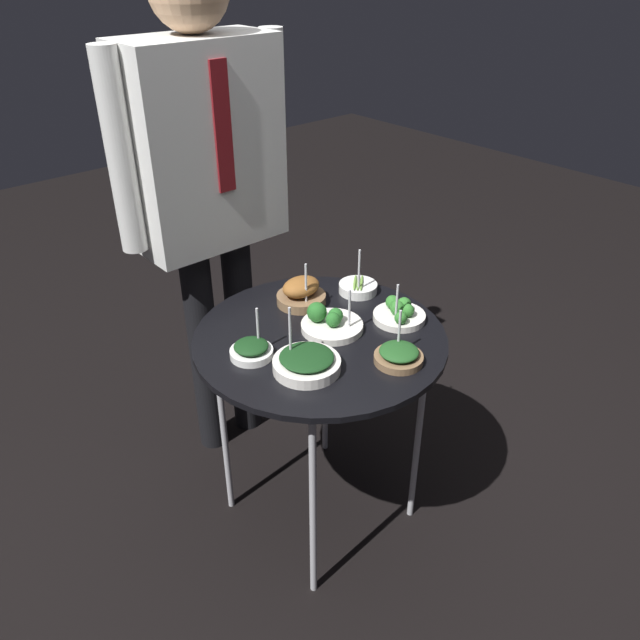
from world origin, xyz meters
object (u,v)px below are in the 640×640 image
bowl_spinach_center (399,355)px  bowl_broccoli_front_center (400,313)px  bowl_spinach_mid_right (251,350)px  bowl_spinach_back_right (307,362)px  waiter_figure (207,171)px  bowl_roast_far_rim (301,293)px  bowl_asparagus_near_rim (358,287)px  bowl_broccoli_mid_left (330,322)px  serving_cart (320,349)px

bowl_spinach_center → bowl_broccoli_front_center: 0.21m
bowl_broccoli_front_center → bowl_spinach_mid_right: 0.45m
bowl_spinach_back_right → waiter_figure: waiter_figure is taller
waiter_figure → bowl_broccoli_front_center: bearing=-70.0°
bowl_spinach_back_right → bowl_spinach_center: size_ratio=1.30×
bowl_spinach_back_right → bowl_roast_far_rim: (0.21, 0.27, 0.01)m
bowl_spinach_center → bowl_broccoli_front_center: bearing=41.8°
bowl_spinach_center → bowl_asparagus_near_rim: (0.19, 0.34, -0.00)m
bowl_asparagus_near_rim → waiter_figure: 0.59m
bowl_roast_far_rim → bowl_asparagus_near_rim: bearing=-19.8°
bowl_spinach_back_right → bowl_broccoli_mid_left: (0.18, 0.11, -0.00)m
bowl_roast_far_rim → bowl_asparagus_near_rim: (0.18, -0.06, -0.02)m
serving_cart → bowl_spinach_mid_right: (-0.20, 0.04, 0.07)m
serving_cart → bowl_asparagus_near_rim: bearing=23.2°
bowl_broccoli_mid_left → bowl_spinach_center: bearing=-83.4°
bowl_asparagus_near_rim → bowl_broccoli_front_center: 0.20m
bowl_spinach_center → bowl_roast_far_rim: 0.41m
serving_cart → bowl_spinach_mid_right: bowl_spinach_mid_right is taller
bowl_spinach_back_right → bowl_broccoli_front_center: bearing=1.6°
bowl_spinach_center → bowl_broccoli_mid_left: bearing=96.6°
bowl_roast_far_rim → bowl_spinach_mid_right: 0.31m
bowl_spinach_back_right → bowl_roast_far_rim: size_ratio=1.16×
bowl_broccoli_mid_left → bowl_roast_far_rim: bowl_roast_far_rim is taller
waiter_figure → bowl_asparagus_near_rim: bearing=-58.8°
serving_cart → bowl_broccoli_mid_left: (0.04, 0.01, 0.07)m
serving_cart → bowl_broccoli_front_center: bearing=-21.6°
bowl_spinach_center → bowl_spinach_mid_right: bearing=134.9°
bowl_spinach_center → bowl_broccoli_front_center: size_ratio=0.89×
bowl_asparagus_near_rim → bowl_broccoli_front_center: bowl_asparagus_near_rim is taller
bowl_spinach_center → waiter_figure: bearing=95.0°
waiter_figure → bowl_roast_far_rim: bearing=-78.1°
serving_cart → bowl_asparagus_near_rim: 0.28m
serving_cart → bowl_roast_far_rim: bowl_roast_far_rim is taller
bowl_broccoli_mid_left → bowl_spinach_mid_right: 0.25m
serving_cart → bowl_spinach_back_right: 0.18m
bowl_asparagus_near_rim → bowl_spinach_mid_right: 0.46m
bowl_spinach_back_right → bowl_spinach_mid_right: 0.16m
bowl_spinach_back_right → bowl_asparagus_near_rim: 0.44m
bowl_spinach_back_right → bowl_spinach_mid_right: bowl_spinach_back_right is taller
serving_cart → bowl_spinach_center: bearing=-73.4°
bowl_broccoli_front_center → bowl_spinach_back_right: bearing=-178.4°
bowl_roast_far_rim → bowl_asparagus_near_rim: bowl_asparagus_near_rim is taller
waiter_figure → bowl_spinach_mid_right: bearing=-113.1°
bowl_roast_far_rim → bowl_spinach_mid_right: bearing=-155.1°
bowl_roast_far_rim → serving_cart: bearing=-113.9°
bowl_broccoli_front_center → bowl_broccoli_mid_left: bearing=152.8°
bowl_spinach_back_right → bowl_roast_far_rim: 0.35m
bowl_spinach_center → bowl_roast_far_rim: bowl_roast_far_rim is taller
bowl_spinach_back_right → bowl_spinach_center: 0.24m
serving_cart → bowl_spinach_center: (0.07, -0.23, 0.07)m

